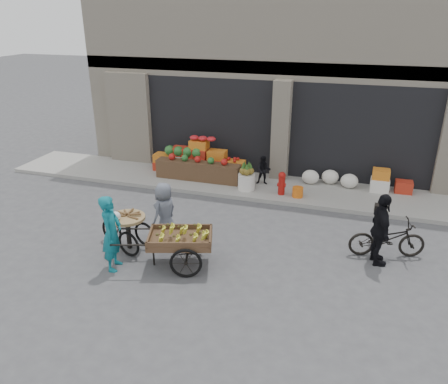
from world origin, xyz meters
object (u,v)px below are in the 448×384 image
(orange_bucket, at_px, (298,192))
(fire_hydrant, at_px, (282,182))
(bicycle, at_px, (387,238))
(vendor_grey, at_px, (165,212))
(tricycle_cart, at_px, (128,227))
(seated_person, at_px, (264,170))
(banana_cart, at_px, (178,237))
(vendor_woman, at_px, (112,233))
(pineapple_bin, at_px, (246,182))
(cyclist, at_px, (380,230))

(orange_bucket, bearing_deg, fire_hydrant, 174.29)
(bicycle, bearing_deg, vendor_grey, 84.71)
(tricycle_cart, distance_m, bicycle, 6.00)
(seated_person, bearing_deg, banana_cart, -108.80)
(orange_bucket, relative_size, banana_cart, 0.13)
(vendor_woman, bearing_deg, banana_cart, -80.38)
(pineapple_bin, height_order, bicycle, bicycle)
(tricycle_cart, relative_size, vendor_grey, 0.98)
(fire_hydrant, height_order, orange_bucket, fire_hydrant)
(fire_hydrant, distance_m, tricycle_cart, 5.00)
(fire_hydrant, distance_m, cyclist, 4.07)
(orange_bucket, height_order, banana_cart, banana_cart)
(fire_hydrant, bearing_deg, banana_cart, -108.57)
(seated_person, bearing_deg, vendor_woman, -120.60)
(banana_cart, bearing_deg, seated_person, 64.10)
(orange_bucket, height_order, vendor_woman, vendor_woman)
(pineapple_bin, relative_size, seated_person, 0.56)
(orange_bucket, distance_m, tricycle_cart, 5.27)
(vendor_woman, height_order, tricycle_cart, vendor_woman)
(vendor_woman, bearing_deg, orange_bucket, -45.70)
(banana_cart, distance_m, vendor_woman, 1.42)
(banana_cart, bearing_deg, vendor_grey, 110.38)
(fire_hydrant, bearing_deg, tricycle_cart, -125.67)
(fire_hydrant, xyz_separation_m, cyclist, (2.71, -3.02, 0.33))
(orange_bucket, xyz_separation_m, vendor_woman, (-3.30, -4.88, 0.59))
(vendor_woman, relative_size, tricycle_cart, 1.18)
(tricycle_cart, relative_size, cyclist, 0.87)
(seated_person, xyz_separation_m, bicycle, (3.61, -3.27, -0.13))
(seated_person, relative_size, vendor_grey, 0.62)
(fire_hydrant, distance_m, vendor_grey, 4.10)
(banana_cart, bearing_deg, fire_hydrant, 54.32)
(pineapple_bin, distance_m, bicycle, 4.82)
(pineapple_bin, xyz_separation_m, orange_bucket, (1.60, -0.10, -0.10))
(banana_cart, relative_size, vendor_woman, 1.46)
(banana_cart, relative_size, vendor_grey, 1.68)
(vendor_grey, bearing_deg, seated_person, 175.66)
(fire_hydrant, xyz_separation_m, tricycle_cart, (-2.91, -4.06, 0.06))
(banana_cart, height_order, tricycle_cart, banana_cart)
(bicycle, distance_m, cyclist, 0.59)
(bicycle, bearing_deg, vendor_woman, 97.84)
(vendor_woman, bearing_deg, fire_hydrant, -41.22)
(tricycle_cart, height_order, bicycle, tricycle_cart)
(fire_hydrant, xyz_separation_m, bicycle, (2.91, -2.62, -0.05))
(orange_bucket, bearing_deg, seated_person, 149.74)
(vendor_grey, xyz_separation_m, cyclist, (4.95, 0.41, 0.09))
(fire_hydrant, xyz_separation_m, banana_cart, (-1.48, -4.42, 0.21))
(fire_hydrant, distance_m, bicycle, 3.91)
(banana_cart, bearing_deg, cyclist, 1.35)
(bicycle, bearing_deg, fire_hydrant, 33.84)
(seated_person, relative_size, cyclist, 0.56)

